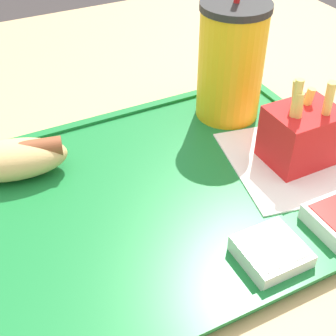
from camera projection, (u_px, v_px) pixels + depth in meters
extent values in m
cube|color=#197233|center=(168.00, 193.00, 0.50)|extent=(0.44, 0.33, 0.01)
cube|color=#197233|center=(255.00, 303.00, 0.39)|extent=(0.44, 0.01, 0.00)
cube|color=#197233|center=(113.00, 116.00, 0.61)|extent=(0.44, 0.01, 0.00)
cube|color=#197233|center=(324.00, 136.00, 0.57)|extent=(0.01, 0.33, 0.00)
cube|color=white|center=(306.00, 159.00, 0.54)|extent=(0.20, 0.18, 0.00)
cylinder|color=gold|center=(231.00, 65.00, 0.57)|extent=(0.08, 0.08, 0.14)
cylinder|color=#262626|center=(236.00, 6.00, 0.52)|extent=(0.08, 0.08, 0.01)
ellipsoid|color=#DBB270|center=(12.00, 160.00, 0.50)|extent=(0.13, 0.08, 0.04)
cylinder|color=brown|center=(11.00, 153.00, 0.50)|extent=(0.11, 0.05, 0.02)
cube|color=red|center=(301.00, 136.00, 0.52)|extent=(0.08, 0.06, 0.07)
cylinder|color=#EACC60|center=(293.00, 116.00, 0.49)|extent=(0.01, 0.02, 0.08)
cylinder|color=#EACC60|center=(304.00, 112.00, 0.51)|extent=(0.02, 0.01, 0.06)
cylinder|color=#EACC60|center=(295.00, 110.00, 0.51)|extent=(0.02, 0.01, 0.07)
cylinder|color=#EACC60|center=(297.00, 118.00, 0.49)|extent=(0.02, 0.01, 0.06)
cylinder|color=#EACC60|center=(326.00, 115.00, 0.49)|extent=(0.02, 0.02, 0.08)
cube|color=silver|center=(271.00, 253.00, 0.42)|extent=(0.06, 0.06, 0.02)
cube|color=white|center=(272.00, 247.00, 0.41)|extent=(0.05, 0.05, 0.00)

